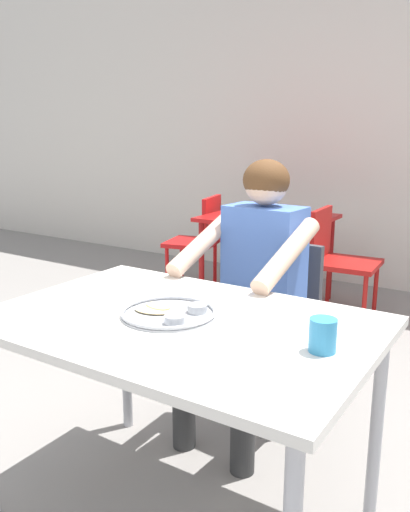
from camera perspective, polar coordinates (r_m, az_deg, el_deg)
The scene contains 8 objects.
table_foreground at distance 1.74m, azimuth -2.79°, elevation -9.03°, with size 1.25×0.84×0.76m.
thali_tray at distance 1.73m, azimuth -3.88°, elevation -6.12°, with size 0.32×0.32×0.03m.
drinking_cup at distance 1.48m, azimuth 12.71°, elevation -8.30°, with size 0.08×0.08×0.10m.
chair_foreground at distance 2.55m, azimuth 7.59°, elevation -6.23°, with size 0.41×0.41×0.83m.
diner_foreground at distance 2.30m, azimuth 5.28°, elevation -1.99°, with size 0.51×0.57×1.23m.
table_background_red at distance 4.14m, azimuth 6.87°, elevation 3.25°, with size 0.91×0.82×0.70m.
chair_red_left at distance 4.46m, azimuth -0.57°, elevation 2.15°, with size 0.48×0.48×0.82m.
chair_red_right at distance 3.90m, azimuth 14.11°, elevation 0.08°, with size 0.46×0.46×0.81m.
Camera 1 is at (0.95, -1.31, 1.35)m, focal length 36.74 mm.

